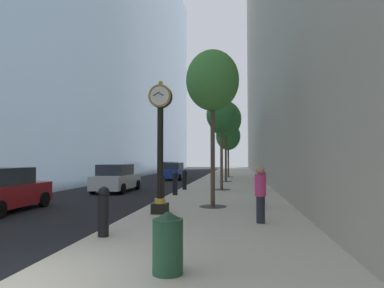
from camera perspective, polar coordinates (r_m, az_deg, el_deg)
ground_plane at (r=31.91m, az=1.03°, el=-6.29°), size 110.00×110.00×0.00m
sidewalk_right at (r=34.69m, az=6.55°, el=-5.85°), size 5.98×80.00×0.14m
building_block_left at (r=41.29m, az=-16.59°, el=20.24°), size 9.00×80.00×36.01m
street_clock at (r=12.09m, az=-5.43°, el=0.71°), size 0.84×0.55×4.77m
bollard_nearest at (r=8.85m, az=-14.81°, el=-10.84°), size 0.28×0.28×1.24m
bollard_third at (r=14.99m, az=-5.20°, el=-7.47°), size 0.28×0.28×1.24m
bollard_fourth at (r=18.14m, az=-2.89°, el=-6.62°), size 0.28×0.28×1.24m
bollard_fifth at (r=21.32m, az=-1.28°, el=-6.01°), size 0.28×0.28×1.24m
street_tree_near at (r=14.07m, az=3.51°, el=10.57°), size 2.19×2.19×6.43m
street_tree_mid_near at (r=21.44m, az=5.03°, el=4.79°), size 1.90×1.90×5.83m
street_tree_mid_far at (r=29.04m, az=5.74°, el=4.18°), size 2.69×2.69×6.91m
street_tree_far at (r=36.50m, az=6.17°, el=1.31°), size 2.63×2.63×5.92m
trash_bin at (r=5.93m, az=-4.14°, el=-16.20°), size 0.53×0.53×1.05m
pedestrian_walking at (r=10.48m, az=11.56°, el=-8.13°), size 0.36×0.36×1.71m
pedestrian_by_clock at (r=14.08m, az=11.77°, el=-6.88°), size 0.43×0.43×1.63m
car_blue_near at (r=33.64m, az=-3.18°, el=-4.68°), size 2.20×4.48×1.71m
car_grey_mid at (r=44.68m, az=-3.58°, el=-4.16°), size 2.03×4.59×1.70m
car_red_far at (r=15.17m, az=-29.58°, el=-6.92°), size 2.09×4.37×1.73m
car_white_trailing at (r=21.99m, az=-12.74°, el=-5.72°), size 2.13×4.64×1.73m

